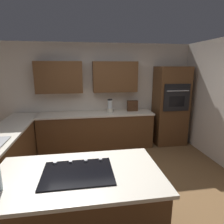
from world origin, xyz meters
name	(u,v)px	position (x,y,z in m)	size (l,w,h in m)	color
ground_plane	(110,187)	(0.00, 0.00, 0.00)	(14.00, 14.00, 0.00)	brown
wall_back	(96,90)	(0.07, -2.04, 1.42)	(6.00, 0.44, 2.60)	silver
lower_cabinets_back	(96,131)	(0.10, -1.72, 0.43)	(2.80, 0.60, 0.86)	brown
countertop_back	(96,114)	(0.10, -1.72, 0.88)	(2.84, 0.64, 0.04)	silver
lower_cabinets_side	(7,157)	(1.82, -0.55, 0.43)	(0.60, 2.90, 0.86)	brown
countertop_side	(3,133)	(1.82, -0.55, 0.88)	(0.64, 2.94, 0.04)	silver
island_base	(80,210)	(0.49, 0.98, 0.43)	(1.75, 0.95, 0.86)	brown
island_top	(78,175)	(0.49, 0.98, 0.88)	(1.83, 1.03, 0.04)	silver
wall_oven	(170,106)	(-1.85, -1.72, 1.02)	(0.80, 0.66, 2.03)	brown
cooktop	(78,172)	(0.49, 0.98, 0.91)	(0.76, 0.56, 0.03)	black
blender	(110,107)	(-0.25, -1.71, 1.05)	(0.15, 0.15, 0.34)	beige
spice_rack	(132,106)	(-0.85, -1.80, 1.04)	(0.27, 0.11, 0.27)	#472B19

